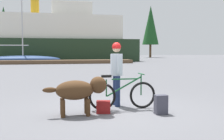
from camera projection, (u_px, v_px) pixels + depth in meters
The scene contains 13 objects.
ground_plane at pixel (116, 110), 6.70m from camera, with size 160.00×160.00×0.00m, color slate.
bicycle at pixel (122, 95), 6.72m from camera, with size 1.71×0.44×0.89m.
person_cyclist at pixel (117, 68), 7.12m from camera, with size 0.32×0.53×1.68m.
dog at pixel (80, 90), 6.10m from camera, with size 1.44×0.52×0.87m.
backpack at pixel (161, 104), 6.23m from camera, with size 0.28×0.20×0.44m, color #3F3F4C.
handbag_pannier at pixel (103, 107), 6.31m from camera, with size 0.32×0.18×0.29m, color maroon.
dock_pier at pixel (60, 62), 30.96m from camera, with size 16.55×2.51×0.40m, color brown.
ferry_boat at pixel (56, 39), 37.61m from camera, with size 22.20×7.26×8.63m.
sailboat_moored at pixel (23, 59), 31.71m from camera, with size 8.72×2.44×7.62m.
pine_tree_far_left at pixel (4, 24), 56.13m from camera, with size 3.17×3.17×10.63m.
pine_tree_center at pixel (76, 24), 59.35m from camera, with size 4.04×4.04×11.56m.
pine_tree_far_right at pixel (151, 25), 59.14m from camera, with size 3.56×3.56×11.29m.
pine_tree_mid_back at pixel (43, 28), 60.31m from camera, with size 4.33×4.33×9.97m.
Camera 1 is at (-1.57, -6.43, 1.46)m, focal length 43.41 mm.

